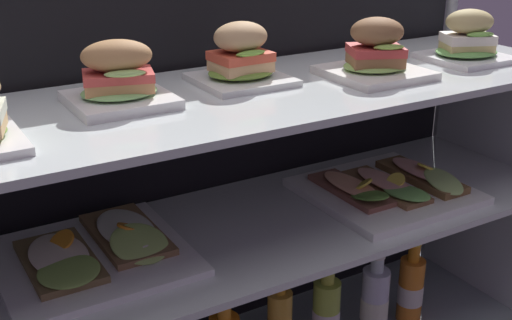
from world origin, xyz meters
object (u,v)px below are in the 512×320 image
at_px(juice_bottle_front_second, 325,315).
at_px(juice_bottle_front_middle, 411,288).
at_px(plated_roll_sandwich_mid_right, 119,80).
at_px(open_sandwich_tray_center, 95,252).
at_px(plated_roll_sandwich_far_right, 376,55).
at_px(plated_roll_sandwich_far_left, 468,42).
at_px(open_sandwich_tray_far_left, 389,187).
at_px(juice_bottle_front_right_end, 374,304).
at_px(plated_roll_sandwich_mid_left, 242,59).

distance_m(juice_bottle_front_second, juice_bottle_front_middle, 0.26).
xyz_separation_m(plated_roll_sandwich_mid_right, open_sandwich_tray_center, (-0.07, -0.01, -0.31)).
bearing_deg(plated_roll_sandwich_far_right, plated_roll_sandwich_far_left, 1.85).
relative_size(open_sandwich_tray_far_left, juice_bottle_front_middle, 1.49).
bearing_deg(juice_bottle_front_second, plated_roll_sandwich_mid_right, 175.70).
xyz_separation_m(plated_roll_sandwich_far_left, juice_bottle_front_second, (-0.33, 0.03, -0.62)).
relative_size(plated_roll_sandwich_mid_right, plated_roll_sandwich_far_left, 1.01).
bearing_deg(plated_roll_sandwich_mid_right, juice_bottle_front_second, -4.30).
distance_m(plated_roll_sandwich_mid_right, juice_bottle_front_right_end, 0.85).
xyz_separation_m(plated_roll_sandwich_mid_left, open_sandwich_tray_far_left, (0.33, -0.08, -0.31)).
bearing_deg(juice_bottle_front_middle, open_sandwich_tray_center, 177.58).
relative_size(plated_roll_sandwich_far_left, open_sandwich_tray_far_left, 0.50).
xyz_separation_m(plated_roll_sandwich_far_right, juice_bottle_front_right_end, (0.06, 0.02, -0.62)).
height_order(plated_roll_sandwich_far_right, juice_bottle_front_middle, plated_roll_sandwich_far_right).
height_order(plated_roll_sandwich_mid_left, plated_roll_sandwich_far_right, same).
relative_size(plated_roll_sandwich_far_right, juice_bottle_front_right_end, 0.80).
relative_size(plated_roll_sandwich_mid_left, plated_roll_sandwich_far_right, 0.93).
distance_m(plated_roll_sandwich_far_right, juice_bottle_front_middle, 0.66).
distance_m(plated_roll_sandwich_far_right, open_sandwich_tray_far_left, 0.32).
bearing_deg(juice_bottle_front_middle, plated_roll_sandwich_far_right, -170.21).
relative_size(plated_roll_sandwich_mid_right, open_sandwich_tray_far_left, 0.50).
relative_size(plated_roll_sandwich_mid_right, juice_bottle_front_right_end, 0.73).
bearing_deg(juice_bottle_front_right_end, juice_bottle_front_second, 170.47).
relative_size(plated_roll_sandwich_far_right, plated_roll_sandwich_far_left, 1.10).
height_order(plated_roll_sandwich_far_right, plated_roll_sandwich_far_left, plated_roll_sandwich_far_right).
relative_size(open_sandwich_tray_center, juice_bottle_front_middle, 1.49).
bearing_deg(open_sandwich_tray_center, plated_roll_sandwich_far_left, -3.89).
bearing_deg(open_sandwich_tray_far_left, juice_bottle_front_right_end, 149.46).
relative_size(plated_roll_sandwich_mid_right, plated_roll_sandwich_mid_left, 0.98).
xyz_separation_m(plated_roll_sandwich_far_right, juice_bottle_front_second, (-0.06, 0.04, -0.62)).
bearing_deg(open_sandwich_tray_center, plated_roll_sandwich_far_right, -6.53).
bearing_deg(plated_roll_sandwich_far_right, juice_bottle_front_second, 147.72).
bearing_deg(juice_bottle_front_middle, juice_bottle_front_second, 178.45).
bearing_deg(juice_bottle_front_right_end, plated_roll_sandwich_far_right, -163.54).
height_order(juice_bottle_front_right_end, juice_bottle_front_middle, juice_bottle_front_right_end).
height_order(plated_roll_sandwich_far_left, juice_bottle_front_right_end, plated_roll_sandwich_far_left).
height_order(open_sandwich_tray_center, juice_bottle_front_middle, open_sandwich_tray_center).
relative_size(plated_roll_sandwich_far_right, open_sandwich_tray_center, 0.55).
height_order(open_sandwich_tray_center, juice_bottle_front_right_end, open_sandwich_tray_center).
xyz_separation_m(open_sandwich_tray_far_left, juice_bottle_front_second, (-0.14, 0.03, -0.31)).
bearing_deg(juice_bottle_front_right_end, plated_roll_sandwich_mid_left, 166.44).
relative_size(plated_roll_sandwich_mid_left, juice_bottle_front_right_end, 0.74).
relative_size(plated_roll_sandwich_mid_left, juice_bottle_front_second, 0.71).
bearing_deg(open_sandwich_tray_center, plated_roll_sandwich_mid_left, 5.08).
distance_m(plated_roll_sandwich_far_right, juice_bottle_front_right_end, 0.62).
distance_m(plated_roll_sandwich_mid_right, plated_roll_sandwich_far_right, 0.52).
distance_m(plated_roll_sandwich_mid_right, plated_roll_sandwich_mid_left, 0.26).
xyz_separation_m(juice_bottle_front_second, juice_bottle_front_right_end, (0.13, -0.02, 0.00)).
relative_size(plated_roll_sandwich_mid_right, juice_bottle_front_middle, 0.75).
xyz_separation_m(plated_roll_sandwich_mid_right, plated_roll_sandwich_far_right, (0.51, -0.07, 0.00)).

